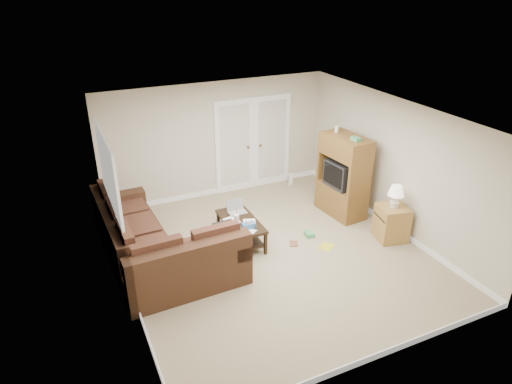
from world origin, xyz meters
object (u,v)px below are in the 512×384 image
sectional_sofa (154,248)px  tv_armoire (343,176)px  coffee_table (241,230)px  side_cabinet (392,220)px

sectional_sofa → tv_armoire: (3.91, 0.30, 0.48)m
sectional_sofa → coffee_table: bearing=1.6°
coffee_table → tv_armoire: bearing=5.1°
sectional_sofa → side_cabinet: bearing=-14.9°
tv_armoire → side_cabinet: 1.35m
sectional_sofa → tv_armoire: tv_armoire is taller
coffee_table → sectional_sofa: bearing=-176.0°
coffee_table → side_cabinet: 2.78m
sectional_sofa → coffee_table: (1.60, 0.10, -0.10)m
sectional_sofa → side_cabinet: side_cabinet is taller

